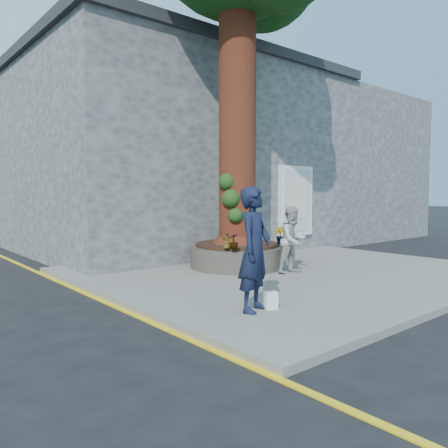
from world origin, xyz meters
TOP-DOWN VIEW (x-y plane):
  - ground at (0.00, 0.00)m, footprint 120.00×120.00m
  - pavement at (1.50, 1.00)m, footprint 9.00×8.00m
  - yellow_line at (-3.05, 1.00)m, footprint 0.10×30.00m
  - stone_shop at (2.50, 7.20)m, footprint 10.30×8.30m
  - neighbour_shop at (10.50, 7.20)m, footprint 6.00×8.00m
  - planter at (0.80, 2.00)m, footprint 2.30×2.30m
  - man at (-1.68, -1.20)m, footprint 0.83×0.70m
  - woman at (1.23, 0.56)m, footprint 0.77×0.62m
  - shopping_bag at (-1.42, -1.30)m, footprint 0.23×0.17m
  - plant_a at (1.65, 2.85)m, footprint 0.21×0.18m
  - plant_b at (1.41, 1.15)m, footprint 0.26×0.27m
  - plant_c at (-0.05, 1.15)m, footprint 0.23×0.23m
  - plant_d at (-0.05, 1.36)m, footprint 0.30×0.33m

SIDE VIEW (x-z plane):
  - ground at x=0.00m, z-range 0.00..0.00m
  - yellow_line at x=-3.05m, z-range 0.00..0.01m
  - pavement at x=1.50m, z-range 0.00..0.12m
  - shopping_bag at x=-1.42m, z-range 0.12..0.40m
  - planter at x=0.80m, z-range 0.11..0.71m
  - woman at x=1.23m, z-range 0.12..1.65m
  - plant_d at x=-0.05m, z-range 0.72..1.06m
  - plant_c at x=-0.05m, z-range 0.72..1.06m
  - plant_a at x=1.65m, z-range 0.72..1.06m
  - plant_b at x=1.41m, z-range 0.72..1.15m
  - man at x=-1.68m, z-range 0.12..2.05m
  - neighbour_shop at x=10.50m, z-range 0.00..6.00m
  - stone_shop at x=2.50m, z-range 0.01..6.31m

